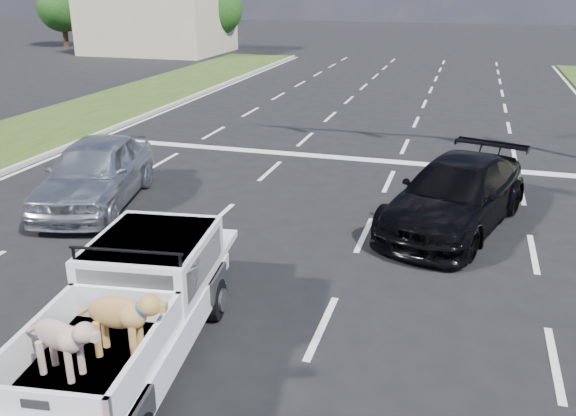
# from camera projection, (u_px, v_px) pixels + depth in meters

# --- Properties ---
(ground) EXTENTS (160.00, 160.00, 0.00)m
(ground) POSITION_uv_depth(u_px,v_px,m) (221.00, 312.00, 10.30)
(ground) COLOR black
(ground) RESTS_ON ground
(road_markings) EXTENTS (17.75, 60.00, 0.01)m
(road_markings) POSITION_uv_depth(u_px,v_px,m) (316.00, 191.00, 16.20)
(road_markings) COLOR silver
(road_markings) RESTS_ON ground
(curb_left) EXTENTS (0.15, 60.00, 0.14)m
(curb_left) POSITION_uv_depth(u_px,v_px,m) (16.00, 167.00, 18.08)
(curb_left) COLOR #A8A19A
(curb_left) RESTS_ON ground
(building_left) EXTENTS (10.00, 8.00, 4.40)m
(building_left) POSITION_uv_depth(u_px,v_px,m) (158.00, 23.00, 47.21)
(building_left) COLOR #BCAC8F
(building_left) RESTS_ON ground
(tree_far_a) EXTENTS (4.20, 4.20, 5.40)m
(tree_far_a) POSITION_uv_depth(u_px,v_px,m) (62.00, 6.00, 51.30)
(tree_far_a) COLOR #332114
(tree_far_a) RESTS_ON ground
(tree_far_b) EXTENTS (4.20, 4.20, 5.40)m
(tree_far_b) POSITION_uv_depth(u_px,v_px,m) (125.00, 7.00, 49.70)
(tree_far_b) COLOR #332114
(tree_far_b) RESTS_ON ground
(tree_far_c) EXTENTS (4.20, 4.20, 5.40)m
(tree_far_c) POSITION_uv_depth(u_px,v_px,m) (216.00, 8.00, 47.56)
(tree_far_c) COLOR #332114
(tree_far_c) RESTS_ON ground
(pickup_truck) EXTENTS (2.35, 5.04, 1.82)m
(pickup_truck) POSITION_uv_depth(u_px,v_px,m) (131.00, 312.00, 8.61)
(pickup_truck) COLOR black
(pickup_truck) RESTS_ON ground
(silver_sedan) EXTENTS (3.06, 5.21, 1.66)m
(silver_sedan) POSITION_uv_depth(u_px,v_px,m) (95.00, 172.00, 15.02)
(silver_sedan) COLOR silver
(silver_sedan) RESTS_ON ground
(black_coupe) EXTENTS (3.60, 5.64, 1.52)m
(black_coupe) POSITION_uv_depth(u_px,v_px,m) (456.00, 195.00, 13.63)
(black_coupe) COLOR black
(black_coupe) RESTS_ON ground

